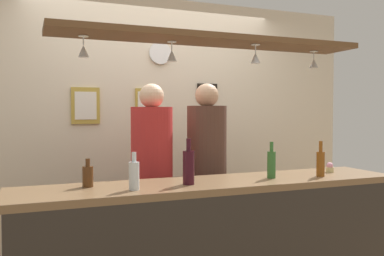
# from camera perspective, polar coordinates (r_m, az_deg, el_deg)

# --- Properties ---
(back_wall) EXTENTS (4.40, 0.06, 2.60)m
(back_wall) POSITION_cam_1_polar(r_m,az_deg,el_deg) (4.18, -5.08, -0.11)
(back_wall) COLOR beige
(back_wall) RESTS_ON ground_plane
(bar_counter) EXTENTS (2.70, 0.55, 1.00)m
(bar_counter) POSITION_cam_1_polar(r_m,az_deg,el_deg) (2.79, 4.73, -14.31)
(bar_counter) COLOR brown
(bar_counter) RESTS_ON ground_plane
(overhead_glass_rack) EXTENTS (2.20, 0.36, 0.04)m
(overhead_glass_rack) POSITION_cam_1_polar(r_m,az_deg,el_deg) (2.90, 2.99, 12.02)
(overhead_glass_rack) COLOR brown
(hanging_wineglass_far_left) EXTENTS (0.07, 0.07, 0.13)m
(hanging_wineglass_far_left) POSITION_cam_1_polar(r_m,az_deg,el_deg) (2.70, -14.70, 10.28)
(hanging_wineglass_far_left) COLOR silver
(hanging_wineglass_far_left) RESTS_ON overhead_glass_rack
(hanging_wineglass_left) EXTENTS (0.07, 0.07, 0.13)m
(hanging_wineglass_left) POSITION_cam_1_polar(r_m,az_deg,el_deg) (2.83, -2.80, 9.99)
(hanging_wineglass_left) COLOR silver
(hanging_wineglass_left) RESTS_ON overhead_glass_rack
(hanging_wineglass_center_left) EXTENTS (0.07, 0.07, 0.13)m
(hanging_wineglass_center_left) POSITION_cam_1_polar(r_m,az_deg,el_deg) (2.97, 8.72, 9.58)
(hanging_wineglass_center_left) COLOR silver
(hanging_wineglass_center_left) RESTS_ON overhead_glass_rack
(hanging_wineglass_center) EXTENTS (0.07, 0.07, 0.13)m
(hanging_wineglass_center) POSITION_cam_1_polar(r_m,az_deg,el_deg) (3.40, 16.40, 8.60)
(hanging_wineglass_center) COLOR silver
(hanging_wineglass_center) RESTS_ON overhead_glass_rack
(person_left_red_shirt) EXTENTS (0.34, 0.34, 1.70)m
(person_left_red_shirt) POSITION_cam_1_polar(r_m,az_deg,el_deg) (3.41, -5.54, -5.27)
(person_left_red_shirt) COLOR #2D334C
(person_left_red_shirt) RESTS_ON ground_plane
(person_right_brown_shirt) EXTENTS (0.34, 0.34, 1.71)m
(person_right_brown_shirt) POSITION_cam_1_polar(r_m,az_deg,el_deg) (3.57, 2.05, -4.78)
(person_right_brown_shirt) COLOR #2D334C
(person_right_brown_shirt) RESTS_ON ground_plane
(bottle_beer_brown_stubby) EXTENTS (0.07, 0.07, 0.18)m
(bottle_beer_brown_stubby) POSITION_cam_1_polar(r_m,az_deg,el_deg) (2.70, -14.14, -6.39)
(bottle_beer_brown_stubby) COLOR #512D14
(bottle_beer_brown_stubby) RESTS_ON bar_counter
(bottle_beer_green_import) EXTENTS (0.06, 0.06, 0.26)m
(bottle_beer_green_import) POSITION_cam_1_polar(r_m,az_deg,el_deg) (3.02, 10.87, -4.84)
(bottle_beer_green_import) COLOR #336B2D
(bottle_beer_green_import) RESTS_ON bar_counter
(bottle_soda_clear) EXTENTS (0.06, 0.06, 0.23)m
(bottle_soda_clear) POSITION_cam_1_polar(r_m,az_deg,el_deg) (2.54, -7.97, -6.39)
(bottle_soda_clear) COLOR silver
(bottle_soda_clear) RESTS_ON bar_counter
(bottle_wine_dark_red) EXTENTS (0.08, 0.08, 0.30)m
(bottle_wine_dark_red) POSITION_cam_1_polar(r_m,az_deg,el_deg) (2.70, -0.47, -5.30)
(bottle_wine_dark_red) COLOR #380F19
(bottle_wine_dark_red) RESTS_ON bar_counter
(bottle_beer_amber_tall) EXTENTS (0.06, 0.06, 0.26)m
(bottle_beer_amber_tall) POSITION_cam_1_polar(r_m,az_deg,el_deg) (3.18, 17.26, -4.60)
(bottle_beer_amber_tall) COLOR brown
(bottle_beer_amber_tall) RESTS_ON bar_counter
(cupcake) EXTENTS (0.06, 0.06, 0.08)m
(cupcake) POSITION_cam_1_polar(r_m,az_deg,el_deg) (3.43, 18.41, -5.20)
(cupcake) COLOR beige
(cupcake) RESTS_ON bar_counter
(picture_frame_upper_small) EXTENTS (0.22, 0.02, 0.18)m
(picture_frame_upper_small) POSITION_cam_1_polar(r_m,az_deg,el_deg) (4.33, 2.12, 4.93)
(picture_frame_upper_small) COLOR black
(picture_frame_upper_small) RESTS_ON back_wall
(picture_frame_caricature) EXTENTS (0.26, 0.02, 0.34)m
(picture_frame_caricature) POSITION_cam_1_polar(r_m,az_deg,el_deg) (3.99, -14.43, 3.00)
(picture_frame_caricature) COLOR #B29338
(picture_frame_caricature) RESTS_ON back_wall
(picture_frame_crest) EXTENTS (0.18, 0.02, 0.26)m
(picture_frame_crest) POSITION_cam_1_polar(r_m,az_deg,el_deg) (4.10, -6.57, 3.62)
(picture_frame_crest) COLOR #B29338
(picture_frame_crest) RESTS_ON back_wall
(picture_frame_lower_pair) EXTENTS (0.30, 0.02, 0.18)m
(picture_frame_lower_pair) POSITION_cam_1_polar(r_m,az_deg,el_deg) (4.33, 2.42, 1.33)
(picture_frame_lower_pair) COLOR black
(picture_frame_lower_pair) RESTS_ON back_wall
(wall_clock) EXTENTS (0.22, 0.03, 0.22)m
(wall_clock) POSITION_cam_1_polar(r_m,az_deg,el_deg) (4.18, -4.40, 10.23)
(wall_clock) COLOR white
(wall_clock) RESTS_ON back_wall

